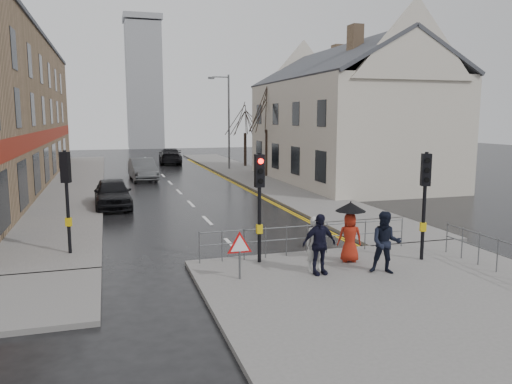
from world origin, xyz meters
TOP-DOWN VIEW (x-y plane):
  - ground at (0.00, 0.00)m, footprint 120.00×120.00m
  - near_pavement at (3.00, -3.50)m, footprint 10.00×9.00m
  - left_pavement at (-6.50, 23.00)m, footprint 4.00×44.00m
  - right_pavement at (6.50, 25.00)m, footprint 4.00×40.00m
  - pavement_bridge_right at (6.50, 3.00)m, footprint 4.00×4.20m
  - pavement_stub_left at (-6.50, -1.00)m, footprint 4.00×4.20m
  - building_right_cream at (12.00, 18.00)m, footprint 9.00×16.40m
  - church_tower at (1.50, 62.00)m, footprint 5.00×5.00m
  - traffic_signal_near_left at (0.20, 0.20)m, footprint 0.28×0.27m
  - traffic_signal_near_right at (5.20, -1.00)m, footprint 0.34×0.33m
  - traffic_signal_far_left at (-5.50, 3.00)m, footprint 0.34×0.33m
  - guard_railing_front at (1.95, 0.60)m, footprint 7.14×0.04m
  - guard_railing_side at (6.50, -2.75)m, footprint 0.04×4.54m
  - warning_sign at (-0.80, -1.21)m, footprint 0.80×0.07m
  - street_lamp at (5.82, 28.00)m, footprint 1.83×0.25m
  - tree_near at (7.50, 22.00)m, footprint 2.40×2.40m
  - tree_far at (8.00, 30.00)m, footprint 2.40×2.40m
  - pedestrian_a at (1.51, -1.10)m, footprint 0.61×0.42m
  - pedestrian_b at (3.34, -1.90)m, footprint 1.09×1.01m
  - pedestrian_with_umbrella at (2.90, -0.55)m, footprint 0.96×0.96m
  - pedestrian_d at (1.48, -1.43)m, footprint 1.05×0.49m
  - car_parked at (-4.00, 12.00)m, footprint 1.91×4.49m
  - car_mid at (-1.71, 23.16)m, footprint 1.98×4.91m
  - car_far at (1.80, 35.37)m, footprint 2.67×5.58m

SIDE VIEW (x-z plane):
  - ground at x=0.00m, z-range 0.00..0.00m
  - near_pavement at x=3.00m, z-range 0.00..0.14m
  - left_pavement at x=-6.50m, z-range 0.00..0.14m
  - right_pavement at x=6.50m, z-range 0.00..0.14m
  - pavement_bridge_right at x=6.50m, z-range 0.00..0.14m
  - pavement_stub_left at x=-6.50m, z-range 0.00..0.14m
  - car_parked at x=-4.00m, z-range 0.00..1.51m
  - car_far at x=1.80m, z-range 0.00..1.57m
  - car_mid at x=-1.71m, z-range 0.00..1.59m
  - guard_railing_side at x=6.50m, z-range 0.34..1.34m
  - guard_railing_front at x=1.95m, z-range 0.36..1.36m
  - pedestrian_a at x=1.51m, z-range 0.14..1.74m
  - pedestrian_d at x=1.48m, z-range 0.14..1.90m
  - pedestrian_b at x=3.34m, z-range 0.14..1.94m
  - warning_sign at x=-0.80m, z-range 0.37..1.72m
  - pedestrian_with_umbrella at x=2.90m, z-range 0.27..2.15m
  - traffic_signal_near_left at x=0.20m, z-range 0.76..4.16m
  - traffic_signal_near_right at x=5.20m, z-range 0.76..4.16m
  - traffic_signal_far_left at x=-5.50m, z-range 0.76..4.16m
  - tree_far at x=8.00m, z-range 1.60..7.24m
  - street_lamp at x=5.82m, z-range 0.71..8.71m
  - building_right_cream at x=12.00m, z-range -0.27..9.83m
  - tree_near at x=7.50m, z-range 1.85..8.43m
  - church_tower at x=1.50m, z-range 0.00..18.00m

